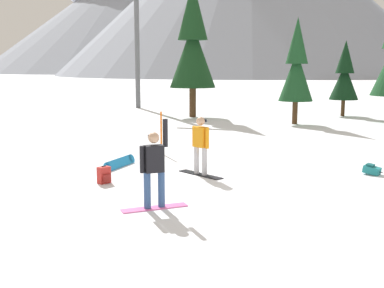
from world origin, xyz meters
name	(u,v)px	position (x,y,z in m)	size (l,w,h in m)	color
ground_plane	(289,205)	(0.00, 0.00, 0.00)	(800.00, 800.00, 0.00)	white
snowboarder_foreground	(154,167)	(-2.78, -1.14, 0.91)	(1.32, 1.13, 1.95)	pink
snowboarder_midground	(201,145)	(-2.69, 2.24, 0.87)	(1.47, 1.01, 1.66)	black
loose_snowboard_far_spare	(120,163)	(-5.35, 2.54, 0.14)	(0.32, 1.74, 0.28)	#1E8CD8
backpack_teal	(372,170)	(1.98, 3.71, 0.14)	(0.55, 0.47, 0.31)	#1E7A7F
backpack_red	(104,175)	(-4.87, 0.59, 0.21)	(0.36, 0.38, 0.47)	red
trail_marker_pole	(161,133)	(-4.91, 5.03, 0.75)	(0.06, 0.06, 1.50)	orange
pine_tree_slender	(193,43)	(-7.39, 17.26, 4.43)	(2.77, 2.77, 8.13)	#472D19
pine_tree_leaning	(345,75)	(1.44, 20.47, 2.53)	(1.77, 1.77, 4.65)	#472D19
pine_tree_short	(297,67)	(-1.10, 15.36, 3.06)	(1.81, 1.81, 5.62)	#472D19
ski_lift_tower	(137,14)	(-13.12, 22.24, 6.83)	(3.26, 0.36, 12.20)	#595B60
peak_east_ridge	(144,11)	(-99.49, 234.04, 32.86)	(170.44, 170.44, 62.90)	#8C93A3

